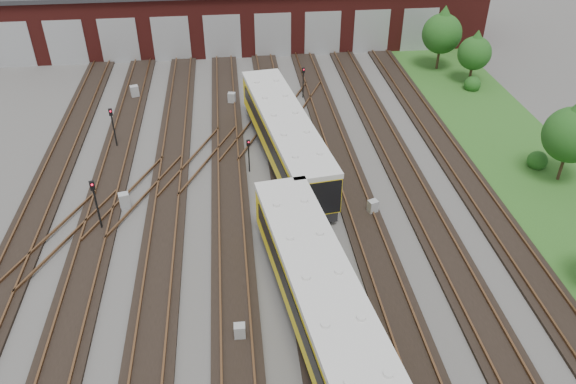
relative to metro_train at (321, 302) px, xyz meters
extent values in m
plane|color=#403E3C|center=(-2.00, 2.59, -2.05)|extent=(120.00, 120.00, 0.00)
cube|color=brown|center=(-15.28, 2.59, -1.79)|extent=(0.10, 70.00, 0.15)
cube|color=black|center=(-12.00, 2.59, -1.96)|extent=(2.40, 70.00, 0.18)
cube|color=brown|center=(-12.72, 2.59, -1.79)|extent=(0.10, 70.00, 0.15)
cube|color=brown|center=(-11.28, 2.59, -1.79)|extent=(0.10, 70.00, 0.15)
cube|color=black|center=(-8.00, 2.59, -1.96)|extent=(2.40, 70.00, 0.18)
cube|color=brown|center=(-8.72, 2.59, -1.79)|extent=(0.10, 70.00, 0.15)
cube|color=brown|center=(-7.28, 2.59, -1.79)|extent=(0.10, 70.00, 0.15)
cube|color=black|center=(-4.00, 2.59, -1.96)|extent=(2.40, 70.00, 0.18)
cube|color=brown|center=(-4.72, 2.59, -1.79)|extent=(0.10, 70.00, 0.15)
cube|color=brown|center=(-3.28, 2.59, -1.79)|extent=(0.10, 70.00, 0.15)
cube|color=black|center=(0.00, 2.59, -1.96)|extent=(2.40, 70.00, 0.18)
cube|color=brown|center=(-0.72, 2.59, -1.79)|extent=(0.10, 70.00, 0.15)
cube|color=brown|center=(0.72, 2.59, -1.79)|extent=(0.10, 70.00, 0.15)
cube|color=black|center=(4.00, 2.59, -1.96)|extent=(2.40, 70.00, 0.18)
cube|color=brown|center=(3.28, 2.59, -1.79)|extent=(0.10, 70.00, 0.15)
cube|color=brown|center=(4.72, 2.59, -1.79)|extent=(0.10, 70.00, 0.15)
cube|color=black|center=(8.00, 2.59, -1.96)|extent=(2.40, 70.00, 0.18)
cube|color=brown|center=(7.28, 2.59, -1.79)|extent=(0.10, 70.00, 0.15)
cube|color=brown|center=(8.72, 2.59, -1.79)|extent=(0.10, 70.00, 0.15)
cube|color=black|center=(12.00, 2.59, -1.96)|extent=(2.40, 70.00, 0.18)
cube|color=brown|center=(11.28, 2.59, -1.79)|extent=(0.10, 70.00, 0.15)
cube|color=brown|center=(12.72, 2.59, -1.79)|extent=(0.10, 70.00, 0.15)
cube|color=brown|center=(-10.00, 12.59, -1.79)|extent=(5.40, 9.62, 0.15)
cube|color=brown|center=(-6.00, 16.59, -1.79)|extent=(5.40, 9.62, 0.15)
cube|color=brown|center=(-2.00, 20.59, -1.79)|extent=(5.40, 9.62, 0.15)
cube|color=brown|center=(-14.00, 8.59, -1.79)|extent=(5.40, 9.62, 0.15)
cube|color=brown|center=(2.00, 24.59, -1.79)|extent=(5.40, 9.62, 0.15)
cube|color=#541815|center=(-2.00, 42.59, 0.95)|extent=(50.00, 12.00, 6.00)
cube|color=#A4A6A9|center=(-24.00, 36.57, 0.15)|extent=(3.60, 0.12, 4.40)
cube|color=#A4A6A9|center=(-19.00, 36.57, 0.15)|extent=(3.60, 0.12, 4.40)
cube|color=#A4A6A9|center=(-14.00, 36.57, 0.15)|extent=(3.60, 0.12, 4.40)
cube|color=#A4A6A9|center=(-9.00, 36.57, 0.15)|extent=(3.60, 0.12, 4.40)
cube|color=#A4A6A9|center=(-4.00, 36.57, 0.15)|extent=(3.60, 0.12, 4.40)
cube|color=#A4A6A9|center=(1.00, 36.57, 0.15)|extent=(3.60, 0.12, 4.40)
cube|color=#A4A6A9|center=(6.00, 36.57, 0.15)|extent=(3.60, 0.12, 4.40)
cube|color=#A4A6A9|center=(11.00, 36.57, 0.15)|extent=(3.60, 0.12, 4.40)
cube|color=#A4A6A9|center=(16.00, 36.57, 0.15)|extent=(3.60, 0.12, 4.40)
cube|color=#2A531B|center=(17.00, 12.59, -2.02)|extent=(8.00, 55.00, 0.05)
cube|color=black|center=(0.00, 0.00, -1.39)|extent=(4.70, 16.40, 0.65)
cube|color=gold|center=(0.00, 0.00, 0.12)|extent=(5.02, 16.45, 2.38)
cube|color=silver|center=(0.00, 0.00, 1.47)|extent=(5.13, 16.46, 0.32)
cube|color=black|center=(-1.41, -0.20, 0.39)|extent=(2.04, 14.14, 0.92)
cube|color=black|center=(1.41, 0.20, 0.39)|extent=(2.04, 14.14, 0.92)
cube|color=black|center=(0.00, 16.00, -1.39)|extent=(4.70, 16.40, 0.65)
cube|color=gold|center=(0.00, 16.00, 0.12)|extent=(5.02, 16.45, 2.38)
cube|color=silver|center=(0.00, 16.00, 1.47)|extent=(5.13, 16.46, 0.32)
cube|color=black|center=(-1.41, 15.80, 0.39)|extent=(2.04, 14.14, 0.92)
cube|color=black|center=(1.41, 16.20, 0.39)|extent=(2.04, 14.14, 0.92)
cylinder|color=black|center=(-12.17, 19.28, -0.72)|extent=(0.11, 0.11, 2.65)
cube|color=black|center=(-12.17, 19.28, 0.87)|extent=(0.30, 0.22, 0.53)
sphere|color=red|center=(-12.17, 19.18, 0.97)|extent=(0.13, 0.13, 0.13)
cylinder|color=black|center=(-11.68, 9.31, -0.60)|extent=(0.11, 0.11, 2.89)
cube|color=black|center=(-11.68, 9.31, 1.12)|extent=(0.32, 0.25, 0.57)
sphere|color=red|center=(-11.68, 9.20, 1.24)|extent=(0.14, 0.14, 0.14)
cylinder|color=black|center=(2.70, 26.48, -0.92)|extent=(0.10, 0.10, 2.26)
cube|color=black|center=(2.70, 26.48, 0.45)|extent=(0.27, 0.21, 0.48)
sphere|color=red|center=(2.70, 26.39, 0.55)|extent=(0.12, 0.12, 0.12)
cylinder|color=black|center=(-2.58, 14.86, -1.02)|extent=(0.09, 0.09, 2.05)
cube|color=black|center=(-2.58, 14.86, 0.23)|extent=(0.25, 0.19, 0.45)
sphere|color=red|center=(-2.58, 14.78, 0.32)|extent=(0.11, 0.11, 0.11)
cube|color=#9DA0A2|center=(-10.58, 11.46, -1.52)|extent=(0.73, 0.66, 1.05)
cube|color=#9DA0A2|center=(-11.80, 28.03, -1.49)|extent=(0.80, 0.73, 1.11)
cube|color=#9DA0A2|center=(-3.82, 0.03, -1.60)|extent=(0.54, 0.45, 0.89)
cube|color=#9DA0A2|center=(-3.48, 25.87, -1.54)|extent=(0.71, 0.63, 1.01)
cube|color=#9DA0A2|center=(4.73, 9.13, -1.57)|extent=(0.70, 0.65, 0.95)
cylinder|color=#342517|center=(16.44, 31.56, -1.10)|extent=(0.25, 0.25, 1.89)
sphere|color=#1D4B15|center=(16.44, 31.56, 1.43)|extent=(3.68, 3.68, 3.68)
cone|color=#1D4B15|center=(16.44, 31.56, 2.74)|extent=(3.16, 3.16, 2.63)
cylinder|color=#342517|center=(18.33, 28.02, -1.28)|extent=(0.25, 0.25, 1.53)
sphere|color=#1D4B15|center=(18.33, 28.02, 0.75)|extent=(2.97, 2.97, 2.97)
cone|color=#1D4B15|center=(18.33, 28.02, 1.82)|extent=(2.55, 2.55, 2.12)
cylinder|color=#342517|center=(18.14, 11.52, -1.11)|extent=(0.21, 0.21, 1.88)
sphere|color=#1D4B15|center=(18.14, 11.52, 1.40)|extent=(3.65, 3.65, 3.65)
sphere|color=#1D4B15|center=(17.47, 13.28, -1.35)|extent=(1.39, 1.39, 1.39)
sphere|color=#1D4B15|center=(17.95, 26.47, -1.32)|extent=(1.46, 1.46, 1.46)
camera|label=1|loc=(-3.56, -18.18, 18.69)|focal=35.00mm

